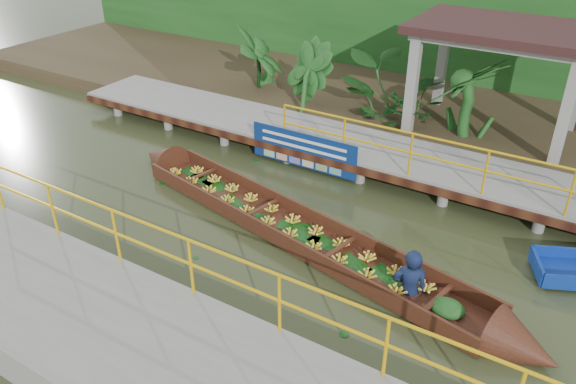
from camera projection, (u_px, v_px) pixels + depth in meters
The scene contains 9 objects.
ground at pixel (261, 222), 11.75m from camera, with size 80.00×80.00×0.00m, color #2F361B.
land_strip at pixel (398, 103), 17.18m from camera, with size 30.00×8.00×0.45m, color #34291A.
far_dock at pixel (338, 143), 14.03m from camera, with size 16.00×2.06×1.66m.
near_dock at pixel (155, 360), 8.04m from camera, with size 18.00×2.40×1.73m.
pavilion at pixel (505, 40), 13.64m from camera, with size 4.40×3.00×3.00m.
foliage_backdrop at pixel (432, 27), 18.14m from camera, with size 30.00×0.80×4.00m, color #184516.
vendor_boat at pixel (309, 233), 10.99m from camera, with size 10.35×3.14×2.17m.
blue_banner at pixel (303, 150), 13.50m from camera, with size 2.85×0.04×0.89m.
tropical_plants at pixel (454, 102), 13.95m from camera, with size 14.52×1.52×1.90m.
Camera 1 is at (5.65, -8.11, 6.40)m, focal length 35.00 mm.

